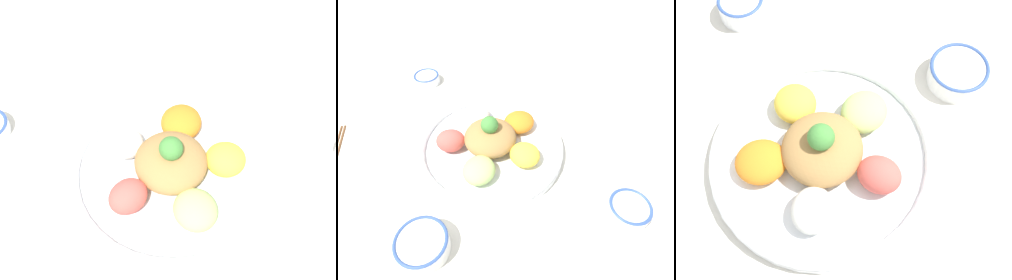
# 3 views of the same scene
# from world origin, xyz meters

# --- Properties ---
(ground_plane) EXTENTS (2.40, 2.40, 0.00)m
(ground_plane) POSITION_xyz_m (0.00, 0.00, 0.00)
(ground_plane) COLOR silver
(salad_platter) EXTENTS (0.39, 0.39, 0.12)m
(salad_platter) POSITION_xyz_m (0.01, -0.01, 0.03)
(salad_platter) COLOR white
(salad_platter) RESTS_ON ground_plane
(serving_spoon_main) EXTENTS (0.12, 0.05, 0.01)m
(serving_spoon_main) POSITION_xyz_m (0.30, 0.26, 0.00)
(serving_spoon_main) COLOR beige
(serving_spoon_main) RESTS_ON ground_plane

